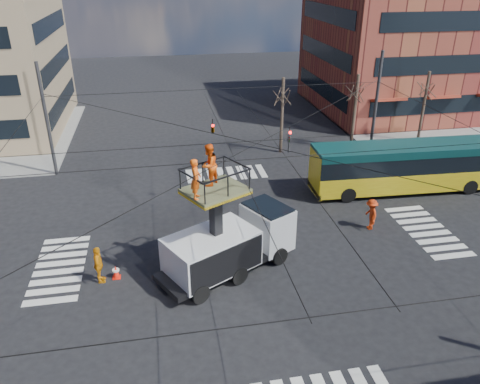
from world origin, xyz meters
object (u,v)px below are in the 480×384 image
worker_ground (99,265)px  city_bus (409,166)px  utility_truck (230,232)px  flagger (371,214)px  traffic_cone (116,272)px

worker_ground → city_bus: bearing=-72.9°
utility_truck → flagger: size_ratio=3.96×
traffic_cone → worker_ground: (-0.72, -0.18, 0.61)m
worker_ground → traffic_cone: bearing=-78.2°
utility_truck → worker_ground: 6.34m
utility_truck → worker_ground: utility_truck is taller
city_bus → utility_truck: bearing=-150.1°
traffic_cone → flagger: 14.18m
city_bus → traffic_cone: city_bus is taller
utility_truck → city_bus: utility_truck is taller
traffic_cone → flagger: flagger is taller
traffic_cone → utility_truck: bearing=-2.8°
utility_truck → flagger: utility_truck is taller
utility_truck → city_bus: bearing=-0.5°
utility_truck → city_bus: size_ratio=0.56×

